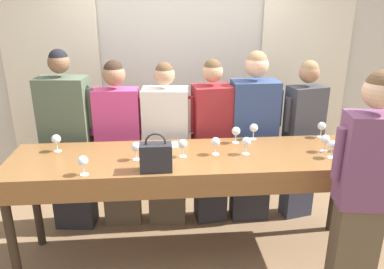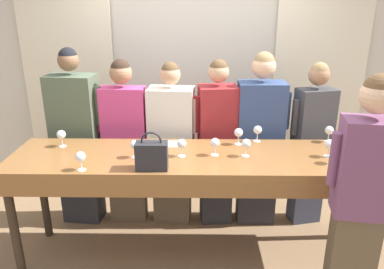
{
  "view_description": "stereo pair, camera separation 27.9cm",
  "coord_description": "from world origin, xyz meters",
  "px_view_note": "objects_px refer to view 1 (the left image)",
  "views": [
    {
      "loc": [
        -0.24,
        -2.77,
        2.16
      ],
      "look_at": [
        0.0,
        0.07,
        1.12
      ],
      "focal_mm": 35.0,
      "sensor_mm": 36.0,
      "label": 1
    },
    {
      "loc": [
        0.04,
        -2.78,
        2.16
      ],
      "look_at": [
        0.0,
        0.07,
        1.12
      ],
      "focal_mm": 35.0,
      "sensor_mm": 36.0,
      "label": 2
    }
  ],
  "objects_px": {
    "wine_glass_back_right": "(325,140)",
    "wine_glass_near_host": "(333,145)",
    "wine_glass_center_right": "(83,161)",
    "guest_pink_top": "(119,143)",
    "guest_olive_jacket": "(68,143)",
    "wine_glass_front_mid": "(136,147)",
    "handbag": "(156,157)",
    "wine_glass_center_mid": "(322,126)",
    "guest_striped_shirt": "(211,143)",
    "wine_glass_back_left": "(254,128)",
    "wine_glass_back_mid": "(56,140)",
    "guest_navy_coat": "(253,138)",
    "wine_glass_by_bottle": "(246,142)",
    "guest_cream_sweater": "(166,146)",
    "wine_glass_front_right": "(236,132)",
    "wine_glass_front_left": "(183,144)",
    "tasting_bar": "(193,166)",
    "wine_glass_center_left": "(216,143)",
    "host_pouring": "(363,191)",
    "guest_beige_cap": "(302,139)",
    "wine_bottle": "(357,137)"
  },
  "relations": [
    {
      "from": "wine_glass_back_right",
      "to": "wine_glass_near_host",
      "type": "relative_size",
      "value": 1.0
    },
    {
      "from": "wine_glass_center_right",
      "to": "guest_pink_top",
      "type": "bearing_deg",
      "value": 80.64
    },
    {
      "from": "guest_olive_jacket",
      "to": "wine_glass_front_mid",
      "type": "bearing_deg",
      "value": -44.2
    },
    {
      "from": "handbag",
      "to": "wine_glass_center_right",
      "type": "distance_m",
      "value": 0.52
    },
    {
      "from": "wine_glass_center_mid",
      "to": "guest_striped_shirt",
      "type": "relative_size",
      "value": 0.09
    },
    {
      "from": "wine_glass_front_mid",
      "to": "wine_glass_back_left",
      "type": "xyz_separation_m",
      "value": [
        1.02,
        0.37,
        0.0
      ]
    },
    {
      "from": "wine_glass_back_mid",
      "to": "guest_navy_coat",
      "type": "height_order",
      "value": "guest_navy_coat"
    },
    {
      "from": "wine_glass_back_left",
      "to": "guest_navy_coat",
      "type": "distance_m",
      "value": 0.36
    },
    {
      "from": "handbag",
      "to": "wine_glass_by_bottle",
      "type": "xyz_separation_m",
      "value": [
        0.72,
        0.25,
        -0.01
      ]
    },
    {
      "from": "wine_glass_back_right",
      "to": "guest_pink_top",
      "type": "height_order",
      "value": "guest_pink_top"
    },
    {
      "from": "wine_glass_back_right",
      "to": "guest_striped_shirt",
      "type": "height_order",
      "value": "guest_striped_shirt"
    },
    {
      "from": "wine_glass_back_mid",
      "to": "guest_cream_sweater",
      "type": "relative_size",
      "value": 0.09
    },
    {
      "from": "wine_glass_front_right",
      "to": "wine_glass_center_mid",
      "type": "bearing_deg",
      "value": 5.04
    },
    {
      "from": "wine_glass_front_left",
      "to": "wine_glass_back_mid",
      "type": "distance_m",
      "value": 1.05
    },
    {
      "from": "wine_glass_front_mid",
      "to": "wine_glass_center_right",
      "type": "height_order",
      "value": "same"
    },
    {
      "from": "wine_glass_back_mid",
      "to": "guest_olive_jacket",
      "type": "xyz_separation_m",
      "value": [
        -0.02,
        0.43,
        -0.2
      ]
    },
    {
      "from": "wine_glass_front_left",
      "to": "wine_glass_back_left",
      "type": "bearing_deg",
      "value": 27.62
    },
    {
      "from": "wine_glass_center_mid",
      "to": "wine_glass_back_right",
      "type": "height_order",
      "value": "same"
    },
    {
      "from": "wine_glass_front_right",
      "to": "wine_glass_by_bottle",
      "type": "relative_size",
      "value": 1.0
    },
    {
      "from": "handbag",
      "to": "guest_navy_coat",
      "type": "bearing_deg",
      "value": 42.96
    },
    {
      "from": "handbag",
      "to": "wine_glass_front_left",
      "type": "bearing_deg",
      "value": 48.58
    },
    {
      "from": "guest_striped_shirt",
      "to": "wine_glass_by_bottle",
      "type": "bearing_deg",
      "value": -72.46
    },
    {
      "from": "wine_glass_back_left",
      "to": "guest_navy_coat",
      "type": "relative_size",
      "value": 0.08
    },
    {
      "from": "wine_glass_center_right",
      "to": "guest_pink_top",
      "type": "height_order",
      "value": "guest_pink_top"
    },
    {
      "from": "guest_cream_sweater",
      "to": "guest_striped_shirt",
      "type": "bearing_deg",
      "value": 0.0
    },
    {
      "from": "wine_glass_center_right",
      "to": "wine_glass_center_mid",
      "type": "bearing_deg",
      "value": 16.89
    },
    {
      "from": "tasting_bar",
      "to": "wine_glass_center_right",
      "type": "height_order",
      "value": "wine_glass_center_right"
    },
    {
      "from": "wine_glass_back_mid",
      "to": "guest_navy_coat",
      "type": "xyz_separation_m",
      "value": [
        1.75,
        0.43,
        -0.2
      ]
    },
    {
      "from": "wine_glass_center_right",
      "to": "tasting_bar",
      "type": "bearing_deg",
      "value": 18.65
    },
    {
      "from": "guest_navy_coat",
      "to": "handbag",
      "type": "bearing_deg",
      "value": -137.04
    },
    {
      "from": "wine_glass_front_right",
      "to": "wine_glass_center_left",
      "type": "bearing_deg",
      "value": -130.65
    },
    {
      "from": "wine_glass_center_left",
      "to": "wine_glass_center_mid",
      "type": "bearing_deg",
      "value": 17.48
    },
    {
      "from": "wine_glass_by_bottle",
      "to": "host_pouring",
      "type": "height_order",
      "value": "host_pouring"
    },
    {
      "from": "wine_glass_back_mid",
      "to": "guest_olive_jacket",
      "type": "bearing_deg",
      "value": 92.46
    },
    {
      "from": "wine_glass_front_mid",
      "to": "guest_beige_cap",
      "type": "distance_m",
      "value": 1.74
    },
    {
      "from": "wine_glass_front_right",
      "to": "wine_glass_center_left",
      "type": "relative_size",
      "value": 1.0
    },
    {
      "from": "wine_glass_center_mid",
      "to": "wine_glass_center_right",
      "type": "bearing_deg",
      "value": -163.11
    },
    {
      "from": "wine_glass_front_right",
      "to": "wine_glass_near_host",
      "type": "bearing_deg",
      "value": -29.32
    },
    {
      "from": "wine_bottle",
      "to": "wine_glass_by_bottle",
      "type": "relative_size",
      "value": 2.2
    },
    {
      "from": "wine_glass_center_left",
      "to": "guest_pink_top",
      "type": "relative_size",
      "value": 0.09
    },
    {
      "from": "wine_glass_by_bottle",
      "to": "wine_glass_back_mid",
      "type": "bearing_deg",
      "value": 172.99
    },
    {
      "from": "wine_glass_near_host",
      "to": "guest_striped_shirt",
      "type": "distance_m",
      "value": 1.16
    },
    {
      "from": "guest_beige_cap",
      "to": "wine_glass_back_left",
      "type": "bearing_deg",
      "value": -153.29
    },
    {
      "from": "tasting_bar",
      "to": "wine_glass_center_left",
      "type": "xyz_separation_m",
      "value": [
        0.18,
        0.02,
        0.19
      ]
    },
    {
      "from": "guest_olive_jacket",
      "to": "wine_glass_front_left",
      "type": "bearing_deg",
      "value": -31.12
    },
    {
      "from": "wine_bottle",
      "to": "guest_cream_sweater",
      "type": "height_order",
      "value": "guest_cream_sweater"
    },
    {
      "from": "handbag",
      "to": "wine_glass_back_left",
      "type": "distance_m",
      "value": 1.04
    },
    {
      "from": "wine_glass_front_mid",
      "to": "wine_glass_center_mid",
      "type": "height_order",
      "value": "same"
    },
    {
      "from": "wine_glass_front_left",
      "to": "wine_glass_back_right",
      "type": "relative_size",
      "value": 1.0
    },
    {
      "from": "guest_cream_sweater",
      "to": "wine_glass_back_left",
      "type": "bearing_deg",
      "value": -20.4
    }
  ]
}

